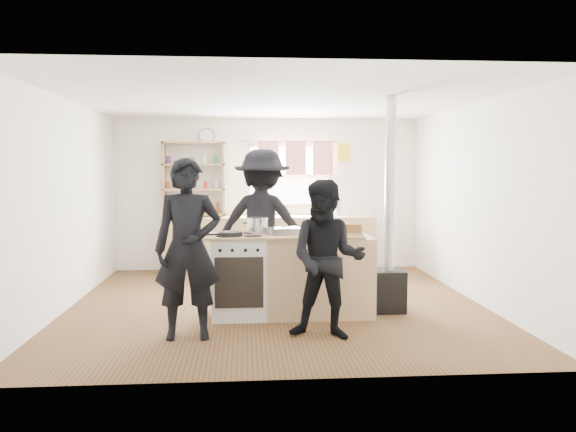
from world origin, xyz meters
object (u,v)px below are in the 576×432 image
Objects in this scene: thermos at (338,208)px; person_far at (262,224)px; stockpot_counter at (323,224)px; person_near_right at (327,260)px; person_near_left at (188,249)px; roast_tray at (284,231)px; stockpot_stove at (257,225)px; flue_heater at (389,256)px; skillet_greens at (231,234)px; cooking_island at (292,275)px; bread_board at (352,230)px.

person_far is at bearing -125.13° from thermos.
person_near_right reaches higher than stockpot_counter.
person_near_left reaches higher than stockpot_counter.
person_near_left reaches higher than person_near_right.
stockpot_counter reaches higher than roast_tray.
stockpot_stove is 1.58m from flue_heater.
thermos is 2.70m from flue_heater.
skillet_greens is 0.12× the size of flue_heater.
cooking_island is 0.51m from roast_tray.
person_near_left is at bearing -126.80° from stockpot_stove.
skillet_greens is 1.23m from person_near_right.
skillet_greens reaches higher than cooking_island.
person_near_right is (1.36, -0.10, -0.11)m from person_near_left.
cooking_island is 7.81× the size of stockpot_stove.
person_near_right is (0.27, -0.88, 0.32)m from cooking_island.
roast_tray is at bearing 173.71° from bread_board.
person_near_left is at bearing -149.36° from stockpot_counter.
stockpot_counter is at bearing 10.78° from skillet_greens.
bread_board is at bearing -12.42° from stockpot_stove.
roast_tray is 1.31× the size of bread_board.
thermos is at bearing 94.25° from person_near_right.
person_near_right is at bearing -72.78° from cooking_island.
thermos is 0.64× the size of roast_tray.
thermos is at bearing 60.07° from skillet_greens.
cooking_island is 6.44× the size of stockpot_counter.
skillet_greens is at bearing 56.12° from person_near_left.
roast_tray is 0.17× the size of flue_heater.
roast_tray is 0.27× the size of person_near_right.
skillet_greens is at bearing 83.49° from person_far.
stockpot_counter is 0.99m from person_near_right.
flue_heater is at bearing 5.33° from cooking_island.
roast_tray is 0.96m from person_far.
thermos is 0.88× the size of skillet_greens.
stockpot_counter is (-0.62, -2.69, -0.00)m from thermos.
thermos is at bearing 62.34° from stockpot_stove.
thermos is 2.95m from stockpot_stove.
person_far is (-0.98, 1.02, -0.02)m from bread_board.
bread_board is 0.61m from flue_heater.
stockpot_counter is 1.69m from person_near_left.
person_near_right is (0.66, -1.03, -0.24)m from stockpot_stove.
skillet_greens is (-1.66, -2.89, -0.07)m from thermos.
person_far is at bearing 133.82° from bread_board.
roast_tray reaches higher than cooking_island.
stockpot_stove is 0.75m from stockpot_counter.
thermos is at bearing 77.00° from stockpot_counter.
stockpot_counter is 0.16× the size of person_far.
stockpot_counter reaches higher than skillet_greens.
skillet_greens is 1.12m from person_far.
thermos reaches higher than stockpot_counter.
skillet_greens is at bearing -170.24° from cooking_island.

